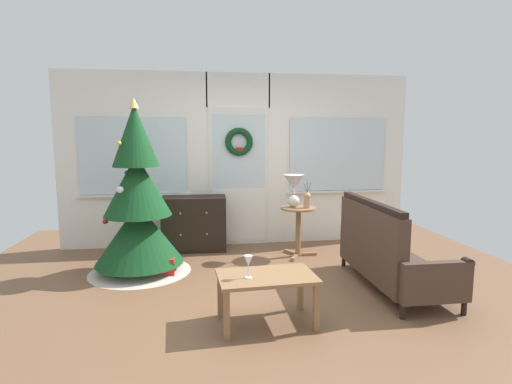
{
  "coord_description": "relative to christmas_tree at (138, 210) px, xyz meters",
  "views": [
    {
      "loc": [
        -0.59,
        -3.99,
        1.63
      ],
      "look_at": [
        0.05,
        0.55,
        1.0
      ],
      "focal_mm": 28.47,
      "sensor_mm": 36.0,
      "label": 1
    }
  ],
  "objects": [
    {
      "name": "ground_plane",
      "position": [
        1.32,
        -0.92,
        -0.76
      ],
      "size": [
        6.76,
        6.76,
        0.0
      ],
      "primitive_type": "plane",
      "color": "brown"
    },
    {
      "name": "back_wall_with_door",
      "position": [
        1.32,
        1.17,
        0.52
      ],
      "size": [
        5.2,
        0.19,
        2.55
      ],
      "color": "white",
      "rests_on": "ground"
    },
    {
      "name": "christmas_tree",
      "position": [
        0.0,
        0.0,
        0.0
      ],
      "size": [
        1.21,
        1.21,
        2.07
      ],
      "color": "#4C331E",
      "rests_on": "ground"
    },
    {
      "name": "dresser_cabinet",
      "position": [
        0.65,
        0.87,
        -0.37
      ],
      "size": [
        0.91,
        0.46,
        0.78
      ],
      "color": "black",
      "rests_on": "ground"
    },
    {
      "name": "settee_sofa",
      "position": [
        2.71,
        -0.9,
        -0.38
      ],
      "size": [
        0.72,
        1.63,
        0.96
      ],
      "color": "black",
      "rests_on": "ground"
    },
    {
      "name": "side_table",
      "position": [
        2.05,
        0.37,
        -0.28
      ],
      "size": [
        0.5,
        0.48,
        0.68
      ],
      "color": "#8E6642",
      "rests_on": "ground"
    },
    {
      "name": "table_lamp",
      "position": [
        1.99,
        0.41,
        0.2
      ],
      "size": [
        0.28,
        0.28,
        0.44
      ],
      "color": "silver",
      "rests_on": "side_table"
    },
    {
      "name": "flower_vase",
      "position": [
        2.15,
        0.31,
        0.03
      ],
      "size": [
        0.11,
        0.1,
        0.35
      ],
      "color": "tan",
      "rests_on": "side_table"
    },
    {
      "name": "coffee_table",
      "position": [
        1.29,
        -1.57,
        -0.39
      ],
      "size": [
        0.87,
        0.57,
        0.44
      ],
      "color": "#8E6642",
      "rests_on": "ground"
    },
    {
      "name": "wine_glass",
      "position": [
        1.13,
        -1.62,
        -0.18
      ],
      "size": [
        0.08,
        0.08,
        0.2
      ],
      "color": "silver",
      "rests_on": "coffee_table"
    },
    {
      "name": "gift_box",
      "position": [
        0.31,
        -0.18,
        -0.65
      ],
      "size": [
        0.21,
        0.19,
        0.21
      ],
      "primitive_type": "cube",
      "color": "red",
      "rests_on": "ground"
    }
  ]
}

